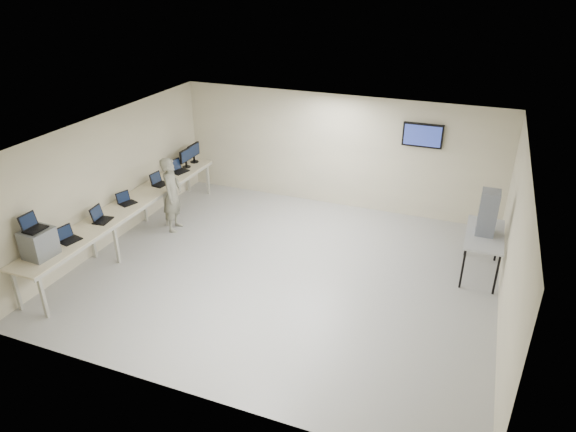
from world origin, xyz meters
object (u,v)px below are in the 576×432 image
at_px(soldier, 172,195).
at_px(side_table, 484,237).
at_px(workbench, 130,207).
at_px(equipment_box, 39,243).

distance_m(soldier, side_table, 6.65).
xyz_separation_m(soldier, side_table, (6.63, 0.53, -0.05)).
height_order(workbench, soldier, soldier).
relative_size(equipment_box, side_table, 0.35).
bearing_deg(equipment_box, workbench, 91.60).
relative_size(equipment_box, soldier, 0.30).
bearing_deg(workbench, side_table, 10.59).
relative_size(workbench, equipment_box, 11.58).
height_order(workbench, side_table, workbench).
xyz_separation_m(workbench, side_table, (7.19, 1.34, -0.01)).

